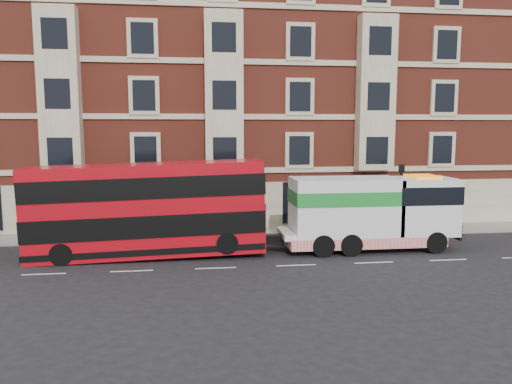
% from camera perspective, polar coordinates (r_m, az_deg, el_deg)
% --- Properties ---
extents(ground, '(120.00, 120.00, 0.00)m').
position_cam_1_polar(ground, '(24.61, -4.65, -8.67)').
color(ground, black).
rests_on(ground, ground).
extents(sidewalk, '(90.00, 3.00, 0.15)m').
position_cam_1_polar(sidewalk, '(31.87, -5.26, -4.83)').
color(sidewalk, slate).
rests_on(sidewalk, ground).
extents(victorian_terrace, '(45.00, 12.00, 20.40)m').
position_cam_1_polar(victorian_terrace, '(38.81, -5.07, 12.18)').
color(victorian_terrace, maroon).
rests_on(victorian_terrace, ground).
extents(lamp_post_west, '(0.35, 0.15, 4.35)m').
position_cam_1_polar(lamp_post_west, '(30.53, -16.56, -0.68)').
color(lamp_post_west, black).
rests_on(lamp_post_west, sidewalk).
extents(lamp_post_east, '(0.35, 0.15, 4.35)m').
position_cam_1_polar(lamp_post_east, '(32.80, 16.21, -0.13)').
color(lamp_post_east, black).
rests_on(lamp_post_east, sidewalk).
extents(double_decker_bus, '(12.17, 2.79, 4.93)m').
position_cam_1_polar(double_decker_bus, '(26.75, -12.35, -1.79)').
color(double_decker_bus, '#A80913').
rests_on(double_decker_bus, ground).
extents(tow_truck, '(9.75, 2.88, 4.06)m').
position_cam_1_polar(tow_truck, '(28.40, 12.72, -2.21)').
color(tow_truck, silver).
rests_on(tow_truck, ground).
extents(pedestrian, '(0.69, 0.48, 1.80)m').
position_cam_1_polar(pedestrian, '(31.16, -16.19, -3.55)').
color(pedestrian, '#1C1932').
rests_on(pedestrian, sidewalk).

